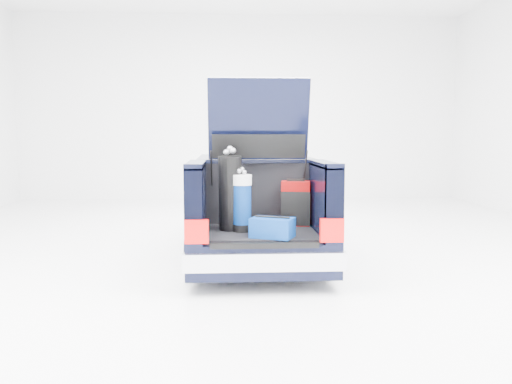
{
  "coord_description": "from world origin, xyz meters",
  "views": [
    {
      "loc": [
        -0.43,
        -7.96,
        1.76
      ],
      "look_at": [
        0.0,
        -0.5,
        0.97
      ],
      "focal_mm": 38.0,
      "sensor_mm": 36.0,
      "label": 1
    }
  ],
  "objects": [
    {
      "name": "ground",
      "position": [
        0.0,
        0.0,
        0.0
      ],
      "size": [
        14.0,
        14.0,
        0.0
      ],
      "primitive_type": "plane",
      "color": "white",
      "rests_on": "ground"
    },
    {
      "name": "car",
      "position": [
        -0.0,
        0.11,
        0.67
      ],
      "size": [
        1.87,
        4.65,
        2.47
      ],
      "color": "black",
      "rests_on": "ground"
    },
    {
      "name": "red_suitcase",
      "position": [
        0.48,
        -1.09,
        0.88
      ],
      "size": [
        0.39,
        0.29,
        0.6
      ],
      "rotation": [
        0.0,
        0.0,
        -0.15
      ],
      "color": "#690303",
      "rests_on": "car"
    },
    {
      "name": "black_golf_bag",
      "position": [
        -0.37,
        -1.4,
        1.06
      ],
      "size": [
        0.35,
        0.38,
        1.02
      ],
      "rotation": [
        0.0,
        0.0,
        -0.24
      ],
      "color": "black",
      "rests_on": "car"
    },
    {
      "name": "blue_golf_bag",
      "position": [
        -0.22,
        -1.5,
        0.95
      ],
      "size": [
        0.29,
        0.29,
        0.78
      ],
      "rotation": [
        0.0,
        0.0,
        -0.26
      ],
      "color": "black",
      "rests_on": "car"
    },
    {
      "name": "blue_duffel",
      "position": [
        0.11,
        -1.9,
        0.71
      ],
      "size": [
        0.55,
        0.47,
        0.25
      ],
      "rotation": [
        0.0,
        0.0,
        -0.41
      ],
      "color": "navy",
      "rests_on": "car"
    }
  ]
}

